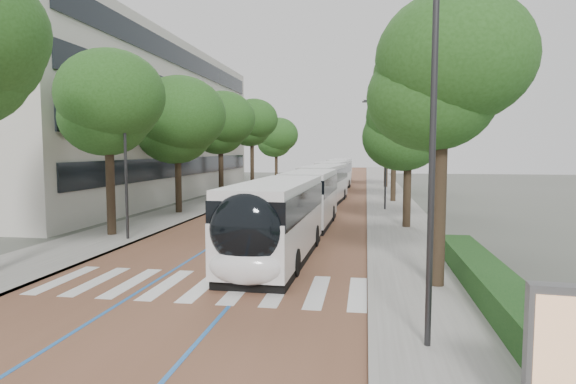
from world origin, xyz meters
name	(u,v)px	position (x,y,z in m)	size (l,w,h in m)	color
ground	(186,296)	(0.00, 0.00, 0.00)	(160.00, 160.00, 0.00)	#51544C
road	(317,190)	(0.00, 40.00, 0.01)	(11.00, 140.00, 0.02)	brown
sidewalk_left	(252,188)	(-7.50, 40.00, 0.06)	(4.00, 140.00, 0.12)	gray
sidewalk_right	(385,190)	(7.50, 40.00, 0.06)	(4.00, 140.00, 0.12)	gray
kerb_left	(268,189)	(-5.60, 40.00, 0.06)	(0.20, 140.00, 0.14)	gray
kerb_right	(368,190)	(5.60, 40.00, 0.06)	(0.20, 140.00, 0.14)	gray
zebra_crossing	(203,286)	(0.20, 1.00, 0.03)	(10.55, 3.60, 0.01)	silver
lane_line_left	(303,189)	(-1.60, 40.00, 0.02)	(0.12, 126.00, 0.01)	#2361B0
lane_line_right	(331,190)	(1.60, 40.00, 0.02)	(0.12, 126.00, 0.01)	#2361B0
office_building	(97,123)	(-19.47, 28.00, 7.00)	(18.11, 40.00, 14.00)	#BAB6AC
hedge	(500,293)	(9.10, 0.00, 0.52)	(1.20, 14.00, 0.80)	#143B16
streetlight_near	(424,133)	(6.62, -3.00, 4.82)	(1.82, 0.20, 8.00)	#28282B
streetlight_far	(383,145)	(6.62, 22.00, 4.82)	(1.82, 0.20, 8.00)	#28282B
lamp_post_left	(125,157)	(-6.10, 8.00, 4.12)	(0.14, 0.14, 8.00)	#28282B
trees_left	(214,124)	(-7.50, 26.02, 6.63)	(6.23, 60.59, 9.84)	black
trees_right	(397,126)	(7.70, 24.68, 6.27)	(5.72, 47.24, 8.85)	black
lead_bus	(293,209)	(1.99, 8.86, 1.63)	(3.03, 18.46, 3.20)	black
bus_queued_0	(324,185)	(2.02, 25.29, 1.62)	(3.29, 12.53, 3.20)	silver
bus_queued_1	(334,176)	(1.93, 38.52, 1.62)	(3.35, 12.54, 3.20)	silver
bus_queued_2	(340,171)	(1.87, 51.27, 1.62)	(2.90, 12.47, 3.20)	silver
ad_panel	(565,356)	(8.42, -6.08, 1.33)	(1.13, 0.47, 2.31)	#59595B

